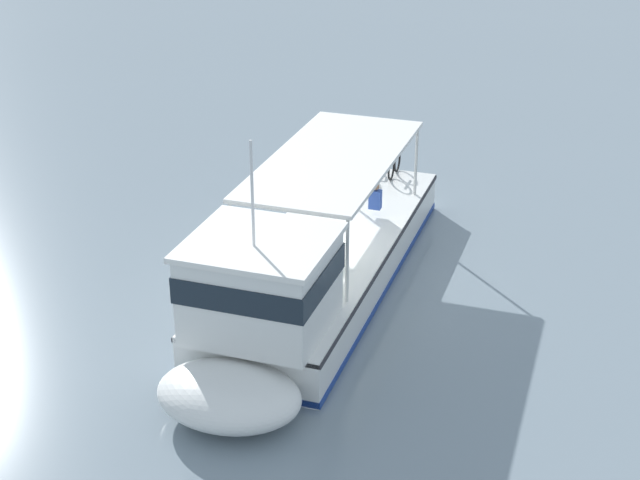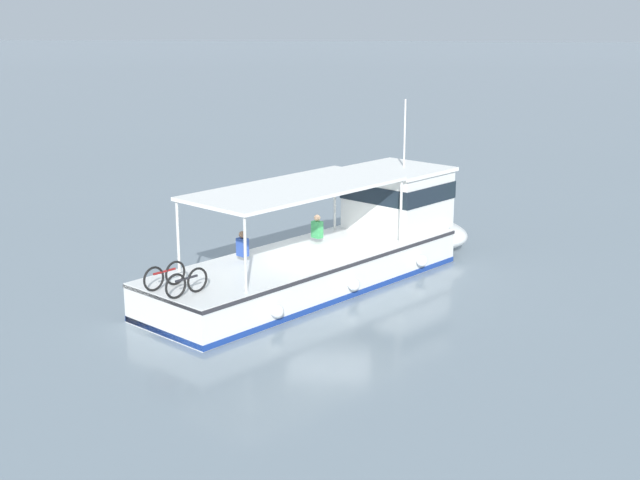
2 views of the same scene
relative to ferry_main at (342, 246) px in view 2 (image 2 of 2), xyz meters
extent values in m
plane|color=gray|center=(1.25, -0.29, -1.01)|extent=(400.00, 400.00, 0.00)
cube|color=white|center=(1.29, -0.98, -0.46)|extent=(10.53, 9.09, 1.10)
ellipsoid|color=white|center=(-3.65, 2.77, -0.46)|extent=(3.53, 3.68, 1.01)
cube|color=navy|center=(1.29, -0.98, -0.91)|extent=(10.56, 9.12, 0.16)
cube|color=#2D2D33|center=(1.29, -0.98, 0.01)|extent=(10.57, 9.14, 0.10)
cube|color=white|center=(-2.22, 1.68, 1.04)|extent=(3.72, 3.74, 1.90)
cube|color=#19232D|center=(-2.22, 1.68, 1.37)|extent=(3.79, 3.81, 0.56)
cube|color=white|center=(-2.22, 1.68, 2.05)|extent=(3.94, 3.96, 0.12)
cube|color=white|center=(1.64, -1.25, 2.14)|extent=(7.11, 6.40, 0.10)
cylinder|color=silver|center=(-1.77, -0.37, 1.09)|extent=(0.08, 0.08, 2.00)
cylinder|color=silver|center=(-0.12, 1.80, 1.09)|extent=(0.08, 0.08, 2.00)
cylinder|color=silver|center=(3.41, -4.31, 1.09)|extent=(0.08, 0.08, 2.00)
cylinder|color=silver|center=(5.05, -2.14, 1.09)|extent=(0.08, 0.08, 2.00)
cylinder|color=silver|center=(-2.45, 1.87, 3.21)|extent=(0.06, 0.06, 2.20)
sphere|color=white|center=(-0.34, 2.49, -0.52)|extent=(0.36, 0.36, 0.36)
sphere|color=white|center=(2.28, 0.49, -0.52)|extent=(0.36, 0.36, 0.36)
sphere|color=white|center=(4.75, -1.38, -0.52)|extent=(0.36, 0.36, 0.36)
torus|color=black|center=(4.63, -4.10, 0.42)|extent=(0.56, 0.45, 0.66)
torus|color=black|center=(5.19, -4.52, 0.42)|extent=(0.56, 0.45, 0.66)
cylinder|color=maroon|center=(4.91, -4.31, 0.54)|extent=(0.59, 0.47, 0.06)
torus|color=black|center=(5.18, -3.38, 0.42)|extent=(0.56, 0.45, 0.66)
torus|color=black|center=(5.74, -3.80, 0.42)|extent=(0.56, 0.45, 0.66)
cylinder|color=#232328|center=(5.46, -3.59, 0.54)|extent=(0.59, 0.47, 0.06)
cube|color=#2D4CA5|center=(2.40, -2.70, 0.55)|extent=(0.37, 0.39, 0.52)
sphere|color=#9E7051|center=(2.40, -2.70, 0.92)|extent=(0.20, 0.20, 0.20)
cube|color=#338C4C|center=(0.16, -0.76, 0.55)|extent=(0.37, 0.39, 0.52)
sphere|color=tan|center=(0.16, -0.76, 0.92)|extent=(0.20, 0.20, 0.20)
camera|label=1|loc=(-18.51, 5.92, 10.05)|focal=51.98mm
camera|label=2|loc=(26.28, 1.71, 7.18)|focal=49.30mm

